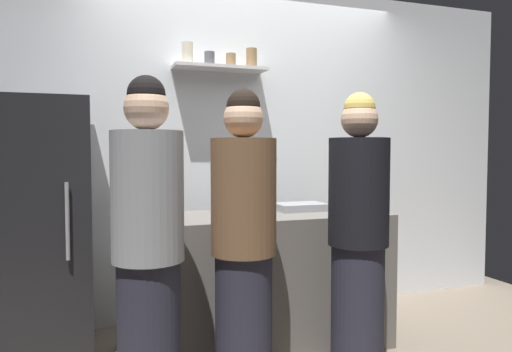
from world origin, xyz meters
TOP-DOWN VIEW (x-y plane):
  - back_wall_assembly at (-0.00, 1.25)m, footprint 4.80×0.32m
  - refrigerator at (-1.50, 0.85)m, footprint 0.60×0.65m
  - counter at (-0.18, 0.52)m, footprint 1.72×0.66m
  - baking_pan at (0.17, 0.60)m, footprint 0.34×0.24m
  - utensil_holder at (-0.97, 0.62)m, footprint 0.10×0.10m
  - wine_bottle_amber_glass at (-0.31, 0.64)m, footprint 0.08×0.08m
  - wine_bottle_pale_glass at (0.55, 0.53)m, footprint 0.07×0.07m
  - water_bottle_plastic at (-0.21, 0.36)m, footprint 0.10×0.10m
  - person_grey_hoodie at (-0.95, -0.13)m, footprint 0.34×0.34m
  - person_blonde at (0.22, -0.07)m, footprint 0.34×0.34m
  - person_brown_jacket at (-0.46, -0.06)m, footprint 0.34×0.34m

SIDE VIEW (x-z plane):
  - counter at x=-0.18m, z-range 0.00..0.88m
  - person_brown_jacket at x=-0.46m, z-range -0.01..1.60m
  - person_blonde at x=0.22m, z-range -0.01..1.61m
  - refrigerator at x=-1.50m, z-range 0.00..1.62m
  - person_grey_hoodie at x=-0.95m, z-range -0.01..1.64m
  - baking_pan at x=0.17m, z-range 0.88..0.93m
  - utensil_holder at x=-0.97m, z-range 0.83..1.05m
  - water_bottle_plastic at x=-0.21m, z-range 0.87..1.09m
  - wine_bottle_pale_glass at x=0.55m, z-range 0.84..1.14m
  - wine_bottle_amber_glass at x=-0.31m, z-range 0.84..1.16m
  - back_wall_assembly at x=0.00m, z-range 0.00..2.60m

